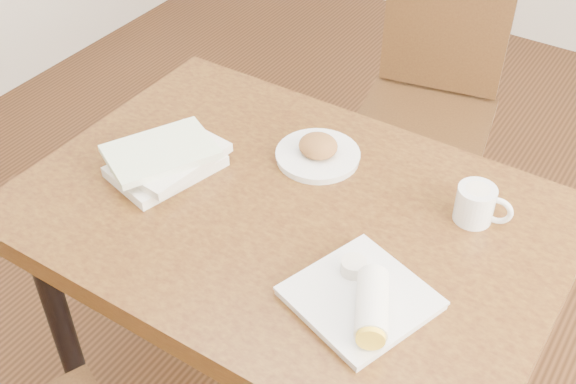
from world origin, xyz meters
The scene contains 6 objects.
table centered at (0.00, 0.00, 0.67)m, with size 1.20×0.84×0.75m.
chair_far centered at (-0.04, 0.93, 0.55)m, with size 0.50×0.50×0.95m.
plate_scone centered at (-0.04, 0.19, 0.77)m, with size 0.21×0.21×0.07m.
coffee_mug centered at (0.36, 0.19, 0.79)m, with size 0.13×0.09×0.09m.
plate_burrito centered at (0.28, -0.16, 0.77)m, with size 0.31×0.31×0.08m.
book_stack centered at (-0.31, -0.04, 0.78)m, with size 0.26×0.29×0.07m.
Camera 1 is at (0.65, -1.01, 1.82)m, focal length 45.00 mm.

